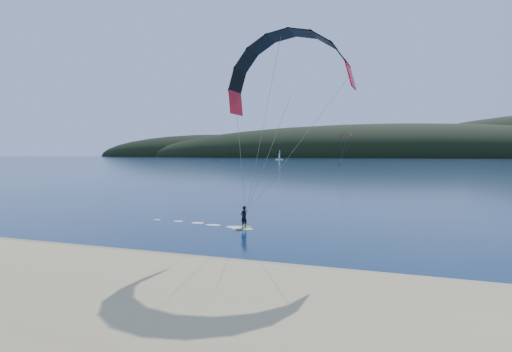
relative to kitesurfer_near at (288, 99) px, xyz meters
The scene contains 6 objects.
ground 16.26m from the kitesurfer_near, 119.11° to the right, with size 1800.00×1800.00×0.00m, color #081E3C.
wet_sand 13.62m from the kitesurfer_near, 133.46° to the right, with size 220.00×2.50×0.10m.
headland 734.46m from the kitesurfer_near, 90.42° to the left, with size 1200.00×310.00×140.00m.
kitesurfer_near is the anchor object (origin of this frame).
kitesurfer_far 187.45m from the kitesurfer_near, 97.11° to the left, with size 8.07×5.50×16.00m.
sailboat 415.03m from the kitesurfer_near, 107.19° to the left, with size 7.75×5.03×11.12m.
Camera 1 is at (14.46, -18.45, 6.59)m, focal length 30.21 mm.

